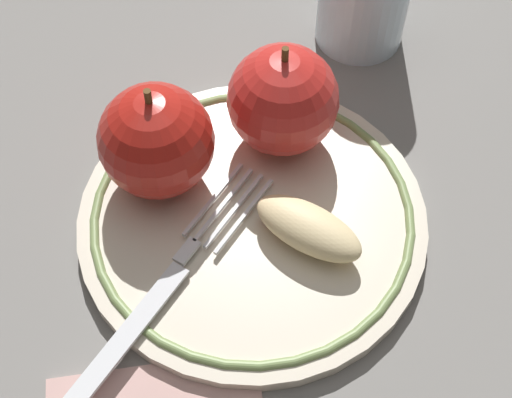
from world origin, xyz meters
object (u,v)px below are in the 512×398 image
at_px(plate, 256,222).
at_px(apple_slice_front, 310,227).
at_px(apple_red_whole, 283,100).
at_px(fork, 167,285).
at_px(apple_second_whole, 156,141).

xyz_separation_m(plate, apple_slice_front, (-0.02, 0.03, 0.02)).
height_order(apple_red_whole, fork, apple_red_whole).
xyz_separation_m(plate, fork, (0.07, 0.01, 0.01)).
bearing_deg(apple_red_whole, apple_slice_front, 64.91).
distance_m(apple_red_whole, apple_second_whole, 0.09).
bearing_deg(apple_red_whole, plate, 38.89).
height_order(apple_red_whole, apple_second_whole, same).
relative_size(apple_slice_front, fork, 0.40).
bearing_deg(plate, apple_slice_front, 119.85).
bearing_deg(fork, apple_second_whole, 38.97).
relative_size(apple_second_whole, fork, 0.46).
height_order(plate, apple_red_whole, apple_red_whole).
bearing_deg(apple_second_whole, apple_red_whole, 166.65).
height_order(apple_second_whole, apple_slice_front, apple_second_whole).
distance_m(plate, apple_second_whole, 0.08).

